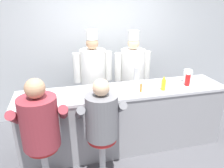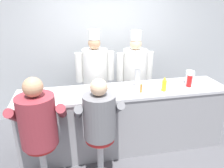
% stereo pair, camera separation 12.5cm
% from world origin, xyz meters
% --- Properties ---
extents(ground_plane, '(20.00, 20.00, 0.00)m').
position_xyz_m(ground_plane, '(0.00, 0.00, 0.00)').
color(ground_plane, '#4C4C51').
extents(wall_back, '(10.00, 0.06, 2.70)m').
position_xyz_m(wall_back, '(0.00, 1.63, 1.35)').
color(wall_back, '#B2B7BC').
rests_on(wall_back, ground_plane).
extents(diner_counter, '(3.11, 0.66, 0.98)m').
position_xyz_m(diner_counter, '(0.00, 0.33, 0.49)').
color(diner_counter, gray).
rests_on(diner_counter, ground_plane).
extents(ketchup_bottle_red, '(0.07, 0.07, 0.24)m').
position_xyz_m(ketchup_bottle_red, '(0.99, 0.26, 1.09)').
color(ketchup_bottle_red, red).
rests_on(ketchup_bottle_red, diner_counter).
extents(mustard_bottle_yellow, '(0.07, 0.07, 0.21)m').
position_xyz_m(mustard_bottle_yellow, '(0.55, 0.18, 1.07)').
color(mustard_bottle_yellow, yellow).
rests_on(mustard_bottle_yellow, diner_counter).
extents(hot_sauce_bottle_orange, '(0.03, 0.03, 0.13)m').
position_xyz_m(hot_sauce_bottle_orange, '(0.20, 0.19, 1.04)').
color(hot_sauce_bottle_orange, orange).
rests_on(hot_sauce_bottle_orange, diner_counter).
extents(water_pitcher_clear, '(0.15, 0.13, 0.21)m').
position_xyz_m(water_pitcher_clear, '(1.06, 0.38, 1.08)').
color(water_pitcher_clear, silver).
rests_on(water_pitcher_clear, diner_counter).
extents(breakfast_plate, '(0.24, 0.24, 0.05)m').
position_xyz_m(breakfast_plate, '(-1.38, 0.16, 0.99)').
color(breakfast_plate, white).
rests_on(breakfast_plate, diner_counter).
extents(cereal_bowl, '(0.16, 0.16, 0.06)m').
position_xyz_m(cereal_bowl, '(-1.12, 0.07, 1.00)').
color(cereal_bowl, '#4C7FB7').
rests_on(cereal_bowl, diner_counter).
extents(coffee_mug_tan, '(0.14, 0.09, 0.08)m').
position_xyz_m(coffee_mug_tan, '(-0.33, 0.34, 1.02)').
color(coffee_mug_tan, beige).
rests_on(coffee_mug_tan, diner_counter).
extents(cup_stack_steel, '(0.09, 0.09, 0.30)m').
position_xyz_m(cup_stack_steel, '(0.22, 0.43, 1.13)').
color(cup_stack_steel, '#B7BABF').
rests_on(cup_stack_steel, diner_counter).
extents(diner_seated_maroon, '(0.64, 0.64, 1.45)m').
position_xyz_m(diner_seated_maroon, '(-1.17, -0.22, 0.89)').
color(diner_seated_maroon, '#B2B5BA').
rests_on(diner_seated_maroon, ground_plane).
extents(diner_seated_grey, '(0.59, 0.58, 1.39)m').
position_xyz_m(diner_seated_grey, '(-0.46, -0.22, 0.86)').
color(diner_seated_grey, '#B2B5BA').
rests_on(diner_seated_grey, ground_plane).
extents(cook_in_whites_near, '(0.68, 0.44, 1.75)m').
position_xyz_m(cook_in_whites_near, '(-0.33, 1.15, 0.96)').
color(cook_in_whites_near, '#232328').
rests_on(cook_in_whites_near, ground_plane).
extents(cook_in_whites_far, '(0.67, 0.43, 1.72)m').
position_xyz_m(cook_in_whites_far, '(0.39, 1.09, 0.95)').
color(cook_in_whites_far, '#232328').
rests_on(cook_in_whites_far, ground_plane).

